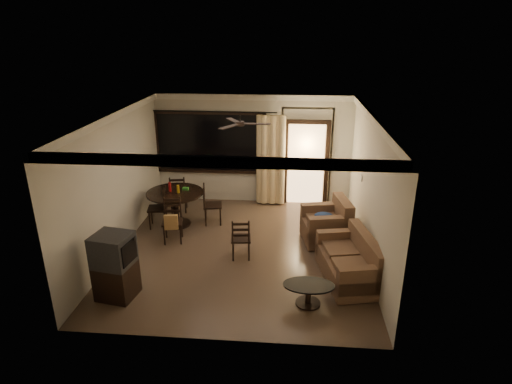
# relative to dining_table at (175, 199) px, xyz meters

# --- Properties ---
(ground) EXTENTS (5.50, 5.50, 0.00)m
(ground) POSITION_rel_dining_table_xyz_m (1.66, -1.13, -0.64)
(ground) COLOR #7F6651
(ground) RESTS_ON ground
(room_shell) EXTENTS (5.50, 6.70, 5.50)m
(room_shell) POSITION_rel_dining_table_xyz_m (2.25, 0.65, 1.19)
(room_shell) COLOR beige
(room_shell) RESTS_ON ground
(dining_table) EXTENTS (1.30, 1.30, 1.03)m
(dining_table) POSITION_rel_dining_table_xyz_m (0.00, 0.00, 0.00)
(dining_table) COLOR black
(dining_table) RESTS_ON ground
(dining_chair_west) EXTENTS (0.49, 0.49, 0.95)m
(dining_chair_west) POSITION_rel_dining_table_xyz_m (-0.38, -0.15, -0.36)
(dining_chair_west) COLOR black
(dining_chair_west) RESTS_ON ground
(dining_chair_east) EXTENTS (0.49, 0.49, 0.95)m
(dining_chair_east) POSITION_rel_dining_table_xyz_m (0.82, 0.14, -0.36)
(dining_chair_east) COLOR black
(dining_chair_east) RESTS_ON ground
(dining_chair_south) EXTENTS (0.49, 0.53, 0.95)m
(dining_chair_south) POSITION_rel_dining_table_xyz_m (0.15, -0.85, -0.33)
(dining_chair_south) COLOR black
(dining_chair_south) RESTS_ON ground
(dining_chair_north) EXTENTS (0.49, 0.49, 0.95)m
(dining_chair_north) POSITION_rel_dining_table_xyz_m (-0.14, 0.77, -0.36)
(dining_chair_north) COLOR black
(dining_chair_north) RESTS_ON ground
(tv_cabinet) EXTENTS (0.69, 0.64, 1.16)m
(tv_cabinet) POSITION_rel_dining_table_xyz_m (-0.26, -2.91, -0.06)
(tv_cabinet) COLOR black
(tv_cabinet) RESTS_ON ground
(sofa) EXTENTS (1.12, 1.69, 0.83)m
(sofa) POSITION_rel_dining_table_xyz_m (3.77, -2.04, -0.30)
(sofa) COLOR #3F271D
(sofa) RESTS_ON ground
(armchair) EXTENTS (1.08, 1.08, 0.93)m
(armchair) POSITION_rel_dining_table_xyz_m (3.46, -0.56, -0.25)
(armchair) COLOR #3F271D
(armchair) RESTS_ON ground
(coffee_table) EXTENTS (0.85, 0.51, 0.37)m
(coffee_table) POSITION_rel_dining_table_xyz_m (2.97, -2.87, -0.39)
(coffee_table) COLOR black
(coffee_table) RESTS_ON ground
(side_chair) EXTENTS (0.43, 0.43, 0.87)m
(side_chair) POSITION_rel_dining_table_xyz_m (1.68, -1.42, -0.38)
(side_chair) COLOR black
(side_chair) RESTS_ON ground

